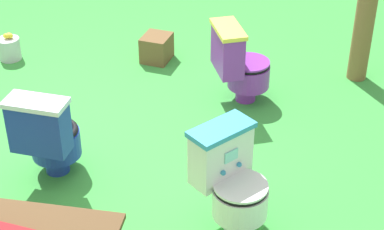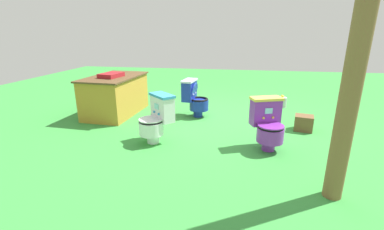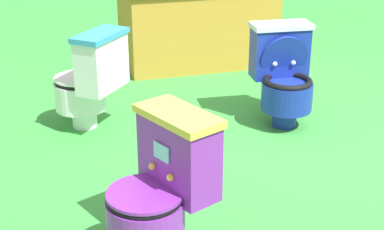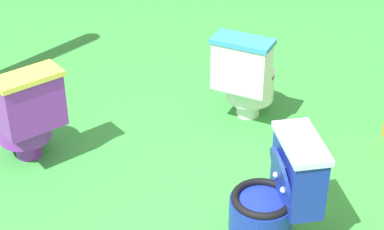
{
  "view_description": "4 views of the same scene",
  "coord_description": "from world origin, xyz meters",
  "px_view_note": "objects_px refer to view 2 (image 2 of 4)",
  "views": [
    {
      "loc": [
        -1.42,
        4.18,
        3.01
      ],
      "look_at": [
        -0.94,
        0.28,
        0.5
      ],
      "focal_mm": 60.59,
      "sensor_mm": 36.0,
      "label": 1
    },
    {
      "loc": [
        -4.86,
        -0.36,
        1.61
      ],
      "look_at": [
        -0.96,
        0.34,
        0.35
      ],
      "focal_mm": 24.72,
      "sensor_mm": 36.0,
      "label": 2
    },
    {
      "loc": [
        -1.86,
        -3.07,
        1.74
      ],
      "look_at": [
        -0.81,
        -0.07,
        0.39
      ],
      "focal_mm": 54.13,
      "sensor_mm": 36.0,
      "label": 3
    },
    {
      "loc": [
        2.65,
        -0.87,
        2.67
      ],
      "look_at": [
        -0.95,
        0.29,
        0.32
      ],
      "focal_mm": 60.28,
      "sensor_mm": 36.0,
      "label": 4
    }
  ],
  "objects_px": {
    "toilet_purple": "(268,124)",
    "vendor_table": "(116,95)",
    "small_crate": "(304,123)",
    "toilet_blue": "(194,98)",
    "wooden_post": "(352,85)",
    "toilet_white": "(156,118)",
    "lemon_bucket": "(282,102)"
  },
  "relations": [
    {
      "from": "toilet_purple",
      "to": "vendor_table",
      "type": "xyz_separation_m",
      "value": [
        1.21,
        2.87,
        0.02
      ]
    },
    {
      "from": "small_crate",
      "to": "toilet_blue",
      "type": "bearing_deg",
      "value": 76.92
    },
    {
      "from": "toilet_purple",
      "to": "vendor_table",
      "type": "bearing_deg",
      "value": -43.09
    },
    {
      "from": "vendor_table",
      "to": "wooden_post",
      "type": "relative_size",
      "value": 0.66
    },
    {
      "from": "toilet_blue",
      "to": "small_crate",
      "type": "relative_size",
      "value": 2.48
    },
    {
      "from": "toilet_purple",
      "to": "toilet_white",
      "type": "bearing_deg",
      "value": -18.66
    },
    {
      "from": "small_crate",
      "to": "lemon_bucket",
      "type": "xyz_separation_m",
      "value": [
        1.46,
        0.16,
        -0.01
      ]
    },
    {
      "from": "toilet_blue",
      "to": "toilet_purple",
      "type": "relative_size",
      "value": 1.0
    },
    {
      "from": "toilet_blue",
      "to": "toilet_white",
      "type": "relative_size",
      "value": 1.0
    },
    {
      "from": "wooden_post",
      "to": "small_crate",
      "type": "xyz_separation_m",
      "value": [
        1.94,
        -0.12,
        -1.02
      ]
    },
    {
      "from": "wooden_post",
      "to": "lemon_bucket",
      "type": "distance_m",
      "value": 3.55
    },
    {
      "from": "toilet_purple",
      "to": "lemon_bucket",
      "type": "distance_m",
      "value": 2.38
    },
    {
      "from": "lemon_bucket",
      "to": "small_crate",
      "type": "bearing_deg",
      "value": -173.84
    },
    {
      "from": "toilet_blue",
      "to": "toilet_purple",
      "type": "xyz_separation_m",
      "value": [
        -1.3,
        -1.27,
        -0.0
      ]
    },
    {
      "from": "toilet_purple",
      "to": "vendor_table",
      "type": "relative_size",
      "value": 0.48
    },
    {
      "from": "toilet_purple",
      "to": "lemon_bucket",
      "type": "height_order",
      "value": "toilet_purple"
    },
    {
      "from": "toilet_white",
      "to": "wooden_post",
      "type": "relative_size",
      "value": 0.32
    },
    {
      "from": "toilet_white",
      "to": "toilet_purple",
      "type": "xyz_separation_m",
      "value": [
        0.05,
        -1.62,
        0.0
      ]
    },
    {
      "from": "toilet_white",
      "to": "lemon_bucket",
      "type": "xyz_separation_m",
      "value": [
        2.35,
        -2.15,
        -0.25
      ]
    },
    {
      "from": "toilet_white",
      "to": "wooden_post",
      "type": "xyz_separation_m",
      "value": [
        -1.04,
        -2.18,
        0.78
      ]
    },
    {
      "from": "toilet_blue",
      "to": "lemon_bucket",
      "type": "height_order",
      "value": "toilet_blue"
    },
    {
      "from": "vendor_table",
      "to": "small_crate",
      "type": "xyz_separation_m",
      "value": [
        -0.36,
        -3.55,
        -0.26
      ]
    },
    {
      "from": "toilet_purple",
      "to": "small_crate",
      "type": "xyz_separation_m",
      "value": [
        0.85,
        -0.68,
        -0.24
      ]
    },
    {
      "from": "toilet_blue",
      "to": "vendor_table",
      "type": "relative_size",
      "value": 0.48
    },
    {
      "from": "toilet_white",
      "to": "small_crate",
      "type": "relative_size",
      "value": 2.48
    },
    {
      "from": "toilet_blue",
      "to": "small_crate",
      "type": "height_order",
      "value": "toilet_blue"
    },
    {
      "from": "toilet_white",
      "to": "lemon_bucket",
      "type": "distance_m",
      "value": 3.19
    },
    {
      "from": "vendor_table",
      "to": "toilet_blue",
      "type": "bearing_deg",
      "value": -86.47
    },
    {
      "from": "toilet_blue",
      "to": "small_crate",
      "type": "distance_m",
      "value": 2.02
    },
    {
      "from": "toilet_blue",
      "to": "toilet_white",
      "type": "height_order",
      "value": "same"
    },
    {
      "from": "toilet_purple",
      "to": "small_crate",
      "type": "bearing_deg",
      "value": -149.14
    },
    {
      "from": "lemon_bucket",
      "to": "vendor_table",
      "type": "bearing_deg",
      "value": 107.95
    }
  ]
}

